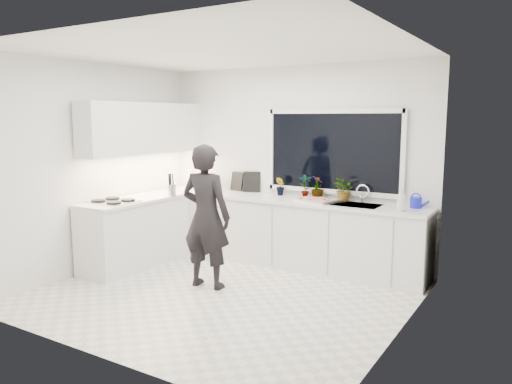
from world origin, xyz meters
The scene contains 25 objects.
floor centered at (0.00, 0.00, -0.01)m, with size 4.00×3.50×0.02m, color beige.
wall_back centered at (0.00, 1.76, 1.35)m, with size 4.00×0.02×2.70m, color white.
wall_left centered at (-2.01, 0.00, 1.35)m, with size 0.02×3.50×2.70m, color white.
wall_right centered at (2.01, 0.00, 1.35)m, with size 0.02×3.50×2.70m, color white.
ceiling centered at (0.00, 0.00, 2.71)m, with size 4.00×3.50×0.02m, color white.
window centered at (0.60, 1.73, 1.55)m, with size 1.80×0.02×1.00m, color black.
base_cabinets_back centered at (0.00, 1.45, 0.44)m, with size 3.92×0.58×0.88m, color white.
base_cabinets_left centered at (-1.67, 0.35, 0.44)m, with size 0.58×1.60×0.88m, color white.
countertop_back centered at (0.00, 1.44, 0.90)m, with size 3.94×0.62×0.04m, color silver.
countertop_left centered at (-1.67, 0.35, 0.90)m, with size 0.62×1.60×0.04m, color silver.
upper_cabinets centered at (-1.79, 0.70, 1.85)m, with size 0.34×2.10×0.70m, color white.
sink centered at (1.05, 1.45, 0.87)m, with size 0.58×0.42×0.14m, color silver.
faucet centered at (1.05, 1.65, 1.03)m, with size 0.03×0.03×0.22m, color silver.
stovetop centered at (-1.69, 0.00, 0.94)m, with size 0.56×0.48×0.03m, color black.
person centered at (-0.32, 0.15, 0.85)m, with size 0.62×0.41×1.70m, color black.
pizza_tray centered at (0.53, 1.42, 0.94)m, with size 0.51×0.38×0.03m, color silver.
pizza centered at (0.53, 1.42, 0.95)m, with size 0.46×0.33×0.01m, color red.
watering_can centered at (1.73, 1.61, 0.98)m, with size 0.14×0.14×0.13m, color #161ECF.
paper_towel_roll centered at (-1.67, 1.55, 1.05)m, with size 0.11×0.11×0.26m, color white.
knife_block centered at (-1.26, 1.59, 1.03)m, with size 0.13×0.10×0.22m, color brown.
utensil_crock centered at (-1.41, 0.80, 1.00)m, with size 0.13×0.13×0.16m, color #BCBBC0.
picture_frame_large centered at (-0.90, 1.69, 1.06)m, with size 0.22×0.02×0.28m, color black.
picture_frame_small centered at (-0.64, 1.69, 1.07)m, with size 0.25×0.02×0.30m, color black.
herb_plants centered at (0.55, 1.61, 1.07)m, with size 1.22×0.37×0.32m.
soap_bottles centered at (1.64, 1.30, 1.04)m, with size 0.15×0.15×0.28m.
Camera 1 is at (3.16, -4.43, 2.00)m, focal length 35.00 mm.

